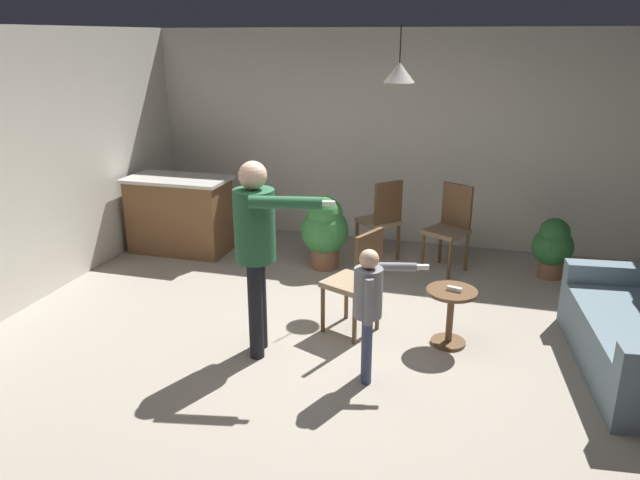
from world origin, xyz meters
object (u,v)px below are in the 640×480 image
object	(u,v)px
kitchen_counter	(180,214)
dining_chair_centre_back	(450,225)
person_child	(369,301)
dining_chair_near_wall	(358,278)
potted_plant_by_wall	(553,245)
spare_remote_on_table	(454,289)
potted_plant_corner	(325,229)
side_table_by_couch	(450,310)
dining_chair_by_counter	(382,217)
person_adult	(257,238)

from	to	relation	value
kitchen_counter	dining_chair_centre_back	bearing A→B (deg)	4.70
person_child	dining_chair_near_wall	world-z (taller)	person_child
kitchen_counter	potted_plant_by_wall	world-z (taller)	kitchen_counter
dining_chair_centre_back	spare_remote_on_table	world-z (taller)	dining_chair_centre_back
kitchen_counter	potted_plant_corner	bearing A→B (deg)	-1.90
dining_chair_near_wall	dining_chair_centre_back	xyz separation A→B (m)	(0.68, 1.86, 0.00)
person_child	potted_plant_corner	size ratio (longest dim) A/B	1.28
dining_chair_near_wall	potted_plant_by_wall	bearing A→B (deg)	-20.04
dining_chair_centre_back	side_table_by_couch	bearing A→B (deg)	123.52
kitchen_counter	side_table_by_couch	xyz separation A→B (m)	(3.46, -1.57, -0.15)
dining_chair_by_counter	potted_plant_by_wall	bearing A→B (deg)	-47.22
person_adult	spare_remote_on_table	world-z (taller)	person_adult
dining_chair_by_counter	potted_plant_corner	bearing A→B (deg)	168.15
side_table_by_couch	dining_chair_centre_back	bearing A→B (deg)	94.68
dining_chair_near_wall	spare_remote_on_table	size ratio (longest dim) A/B	7.69
side_table_by_couch	potted_plant_by_wall	distance (m)	2.14
side_table_by_couch	dining_chair_by_counter	distance (m)	2.16
person_adult	kitchen_counter	bearing A→B (deg)	-149.80
dining_chair_by_counter	dining_chair_centre_back	world-z (taller)	same
kitchen_counter	person_child	distance (m)	3.71
kitchen_counter	dining_chair_by_counter	world-z (taller)	dining_chair_by_counter
person_child	dining_chair_near_wall	xyz separation A→B (m)	(-0.25, 0.74, -0.14)
dining_chair_by_counter	kitchen_counter	bearing A→B (deg)	141.26
side_table_by_couch	dining_chair_by_counter	size ratio (longest dim) A/B	0.52
dining_chair_by_counter	dining_chair_centre_back	xyz separation A→B (m)	(0.81, -0.08, 0.00)
side_table_by_couch	potted_plant_corner	world-z (taller)	potted_plant_corner
dining_chair_near_wall	potted_plant_corner	distance (m)	1.68
side_table_by_couch	person_child	distance (m)	1.02
person_adult	potted_plant_by_wall	xyz separation A→B (m)	(2.54, 2.49, -0.66)
dining_chair_by_counter	potted_plant_by_wall	distance (m)	1.95
dining_chair_by_counter	potted_plant_corner	distance (m)	0.73
side_table_by_couch	dining_chair_by_counter	bearing A→B (deg)	116.55
side_table_by_couch	dining_chair_near_wall	bearing A→B (deg)	-178.83
kitchen_counter	side_table_by_couch	bearing A→B (deg)	-24.37
kitchen_counter	dining_chair_near_wall	bearing A→B (deg)	-31.08
dining_chair_by_counter	spare_remote_on_table	xyz separation A→B (m)	(0.98, -1.93, -0.01)
dining_chair_centre_back	potted_plant_corner	distance (m)	1.45
person_child	dining_chair_by_counter	xyz separation A→B (m)	(-0.38, 2.68, -0.14)
person_adult	potted_plant_by_wall	world-z (taller)	person_adult
dining_chair_by_counter	potted_plant_by_wall	world-z (taller)	dining_chair_by_counter
dining_chair_by_counter	potted_plant_corner	xyz separation A→B (m)	(-0.60, -0.42, -0.07)
person_adult	person_child	xyz separation A→B (m)	(0.98, -0.18, -0.36)
person_adult	potted_plant_corner	world-z (taller)	person_adult
dining_chair_by_counter	person_adult	bearing A→B (deg)	-150.22
potted_plant_corner	person_adult	bearing A→B (deg)	-90.09
potted_plant_by_wall	side_table_by_couch	bearing A→B (deg)	-117.38
dining_chair_near_wall	dining_chair_centre_back	distance (m)	1.98
person_adult	potted_plant_corner	distance (m)	2.16
dining_chair_near_wall	potted_plant_by_wall	size ratio (longest dim) A/B	1.45
kitchen_counter	dining_chair_centre_back	size ratio (longest dim) A/B	1.26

